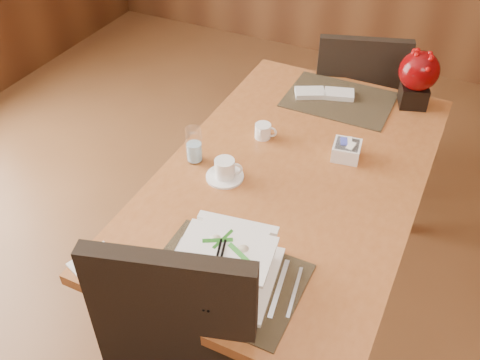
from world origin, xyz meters
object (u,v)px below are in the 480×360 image
at_px(dining_table, 291,192).
at_px(sugar_caddy, 346,151).
at_px(bread_plate, 97,265).
at_px(far_chair, 354,104).
at_px(soup_setting, 226,264).
at_px(coffee_cup, 225,170).
at_px(berry_decor, 418,76).
at_px(creamer_jug, 263,131).
at_px(water_glass, 194,145).

xyz_separation_m(dining_table, sugar_caddy, (0.14, 0.17, 0.13)).
distance_m(bread_plate, far_chair, 1.63).
relative_size(dining_table, soup_setting, 4.54).
xyz_separation_m(dining_table, bread_plate, (-0.37, -0.67, 0.10)).
bearing_deg(sugar_caddy, soup_setting, -101.61).
relative_size(coffee_cup, sugar_caddy, 1.37).
bearing_deg(bread_plate, coffee_cup, 73.56).
xyz_separation_m(soup_setting, bread_plate, (-0.37, -0.13, -0.05)).
bearing_deg(bread_plate, berry_decor, 63.42).
height_order(coffee_cup, berry_decor, berry_decor).
bearing_deg(far_chair, soup_setting, 72.20).
height_order(soup_setting, far_chair, far_chair).
height_order(creamer_jug, far_chair, far_chair).
height_order(coffee_cup, sugar_caddy, coffee_cup).
relative_size(dining_table, berry_decor, 6.12).
bearing_deg(berry_decor, soup_setting, -103.77).
height_order(water_glass, bread_plate, water_glass).
xyz_separation_m(water_glass, creamer_jug, (0.17, 0.25, -0.04)).
relative_size(coffee_cup, far_chair, 0.15).
relative_size(sugar_caddy, berry_decor, 0.41).
relative_size(soup_setting, coffee_cup, 2.41).
bearing_deg(berry_decor, bread_plate, -116.58).
distance_m(water_glass, sugar_caddy, 0.57).
bearing_deg(bread_plate, water_glass, 88.86).
relative_size(soup_setting, sugar_caddy, 3.29).
height_order(coffee_cup, water_glass, water_glass).
height_order(dining_table, coffee_cup, coffee_cup).
xyz_separation_m(creamer_jug, sugar_caddy, (0.33, 0.02, 0.00)).
relative_size(coffee_cup, water_glass, 0.97).
distance_m(creamer_jug, bread_plate, 0.84).
distance_m(dining_table, sugar_caddy, 0.26).
distance_m(coffee_cup, berry_decor, 0.94).
bearing_deg(creamer_jug, coffee_cup, -101.80).
bearing_deg(soup_setting, sugar_caddy, 69.63).
xyz_separation_m(bread_plate, far_chair, (0.36, 1.57, -0.23)).
bearing_deg(water_glass, bread_plate, -91.14).
distance_m(soup_setting, bread_plate, 0.39).
relative_size(coffee_cup, creamer_jug, 1.67).
height_order(soup_setting, water_glass, water_glass).
height_order(dining_table, berry_decor, berry_decor).
distance_m(soup_setting, water_glass, 0.57).
xyz_separation_m(coffee_cup, far_chair, (0.21, 1.04, -0.26)).
height_order(dining_table, bread_plate, bread_plate).
distance_m(soup_setting, sugar_caddy, 0.73).
distance_m(dining_table, far_chair, 0.91).
bearing_deg(soup_setting, coffee_cup, 108.58).
bearing_deg(sugar_caddy, berry_decor, 73.08).
xyz_separation_m(coffee_cup, creamer_jug, (0.02, 0.29, -0.00)).
distance_m(dining_table, coffee_cup, 0.28).
distance_m(dining_table, soup_setting, 0.56).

